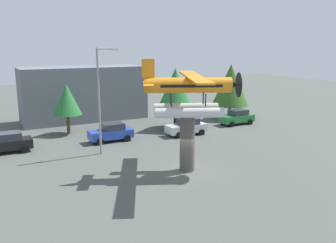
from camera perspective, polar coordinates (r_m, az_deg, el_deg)
The scene contains 12 objects.
ground_plane at distance 26.47m, azimuth 3.08°, elevation -7.88°, with size 140.00×140.00×0.00m, color #4C514C.
display_pedestal at distance 25.83m, azimuth 3.13°, elevation -3.51°, with size 1.10×1.10×4.19m, color #4C4742.
floatplane_monument at distance 25.10m, azimuth 3.53°, elevation 4.81°, with size 7.16×9.93×4.00m.
car_near_black at distance 33.44m, azimuth -24.66°, elevation -3.15°, with size 4.20×2.02×1.76m.
car_mid_blue at distance 34.47m, azimuth -9.18°, elevation -1.74°, with size 4.20×2.02×1.76m.
car_far_silver at distance 36.50m, azimuth 3.03°, elevation -0.82°, with size 4.20×2.02×1.76m.
car_distant_green at distance 42.16m, azimuth 11.11°, elevation 0.72°, with size 4.20×2.02×1.76m.
streetlight_primary at distance 29.81m, azimuth -10.85°, elevation 4.34°, with size 1.84×0.28×8.94m.
storefront_building at distance 45.05m, azimuth -13.49°, elevation 4.45°, with size 14.91×5.53×6.59m, color slate.
tree_east at distance 37.90m, azimuth -16.10°, elevation 3.47°, with size 2.93×2.93×5.31m.
tree_center_back at distance 38.61m, azimuth 1.20°, elevation 4.99°, with size 4.42×4.42×6.72m.
tree_far_east at distance 44.84m, azimuth 10.12°, elevation 5.86°, with size 4.62×4.62×6.88m.
Camera 1 is at (-12.92, -21.26, 9.05)m, focal length 37.57 mm.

